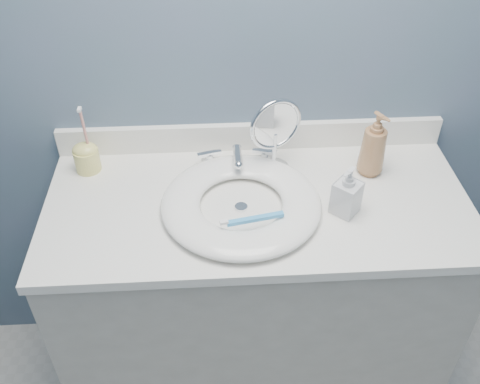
{
  "coord_description": "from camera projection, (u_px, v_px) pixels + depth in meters",
  "views": [
    {
      "loc": [
        -0.12,
        -0.18,
        1.88
      ],
      "look_at": [
        -0.05,
        0.94,
        0.94
      ],
      "focal_mm": 40.0,
      "sensor_mm": 36.0,
      "label": 1
    }
  ],
  "objects": [
    {
      "name": "back_wall",
      "position": [
        252.0,
        54.0,
        1.54
      ],
      "size": [
        2.2,
        0.02,
        2.4
      ],
      "primitive_type": "cube",
      "color": "slate",
      "rests_on": "ground"
    },
    {
      "name": "vanity_cabinet",
      "position": [
        255.0,
        302.0,
        1.82
      ],
      "size": [
        1.2,
        0.55,
        0.85
      ],
      "primitive_type": "cube",
      "color": "#B7B2A7",
      "rests_on": "ground"
    },
    {
      "name": "countertop",
      "position": [
        258.0,
        205.0,
        1.54
      ],
      "size": [
        1.22,
        0.57,
        0.03
      ],
      "primitive_type": "cube",
      "color": "white",
      "rests_on": "vanity_cabinet"
    },
    {
      "name": "backsplash",
      "position": [
        251.0,
        136.0,
        1.7
      ],
      "size": [
        1.22,
        0.02,
        0.09
      ],
      "primitive_type": "cube",
      "color": "white",
      "rests_on": "countertop"
    },
    {
      "name": "basin",
      "position": [
        241.0,
        203.0,
        1.49
      ],
      "size": [
        0.45,
        0.45,
        0.04
      ],
      "primitive_type": null,
      "color": "white",
      "rests_on": "countertop"
    },
    {
      "name": "drain",
      "position": [
        241.0,
        207.0,
        1.5
      ],
      "size": [
        0.04,
        0.04,
        0.01
      ],
      "primitive_type": "cylinder",
      "color": "silver",
      "rests_on": "countertop"
    },
    {
      "name": "faucet",
      "position": [
        237.0,
        159.0,
        1.64
      ],
      "size": [
        0.25,
        0.13,
        0.07
      ],
      "color": "silver",
      "rests_on": "countertop"
    },
    {
      "name": "makeup_mirror",
      "position": [
        275.0,
        133.0,
        1.56
      ],
      "size": [
        0.16,
        0.09,
        0.24
      ],
      "rotation": [
        0.0,
        0.0,
        0.37
      ],
      "color": "silver",
      "rests_on": "countertop"
    },
    {
      "name": "soap_bottle_amber",
      "position": [
        374.0,
        144.0,
        1.57
      ],
      "size": [
        0.11,
        0.11,
        0.21
      ],
      "primitive_type": "imported",
      "rotation": [
        0.0,
        0.0,
        0.5
      ],
      "color": "#9E6F47",
      "rests_on": "countertop"
    },
    {
      "name": "soap_bottle_clear",
      "position": [
        347.0,
        191.0,
        1.45
      ],
      "size": [
        0.1,
        0.1,
        0.15
      ],
      "primitive_type": "imported",
      "rotation": [
        0.0,
        0.0,
        -0.73
      ],
      "color": "silver",
      "rests_on": "countertop"
    },
    {
      "name": "toothbrush_holder",
      "position": [
        86.0,
        156.0,
        1.61
      ],
      "size": [
        0.08,
        0.08,
        0.22
      ],
      "rotation": [
        0.0,
        0.0,
        0.14
      ],
      "color": "#E5DC72",
      "rests_on": "countertop"
    },
    {
      "name": "toothbrush_lying",
      "position": [
        253.0,
        219.0,
        1.41
      ],
      "size": [
        0.17,
        0.05,
        0.02
      ],
      "rotation": [
        0.0,
        0.0,
        0.2
      ],
      "color": "#3D9BDA",
      "rests_on": "basin"
    }
  ]
}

